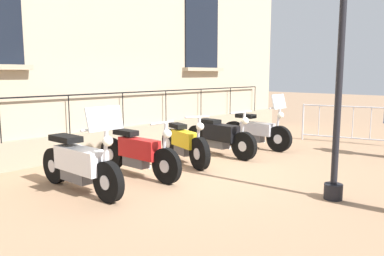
% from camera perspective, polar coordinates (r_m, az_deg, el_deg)
% --- Properties ---
extents(ground_plane, '(60.00, 60.00, 0.00)m').
position_cam_1_polar(ground_plane, '(7.95, 1.11, -5.86)').
color(ground_plane, '#9E7A5B').
extents(building_facade, '(0.82, 13.96, 7.61)m').
position_cam_1_polar(building_facade, '(10.10, -12.16, 18.18)').
color(building_facade, tan).
rests_on(building_facade, ground_plane).
extents(motorcycle_white, '(2.18, 0.74, 1.45)m').
position_cam_1_polar(motorcycle_white, '(6.47, -16.40, -5.20)').
color(motorcycle_white, black).
rests_on(motorcycle_white, ground_plane).
extents(motorcycle_red, '(2.19, 0.55, 1.09)m').
position_cam_1_polar(motorcycle_red, '(7.24, -8.08, -3.83)').
color(motorcycle_red, black).
rests_on(motorcycle_red, ground_plane).
extents(motorcycle_yellow, '(1.94, 0.81, 1.08)m').
position_cam_1_polar(motorcycle_yellow, '(8.20, -1.16, -2.42)').
color(motorcycle_yellow, black).
rests_on(motorcycle_yellow, ground_plane).
extents(motorcycle_black, '(2.15, 0.72, 1.09)m').
position_cam_1_polar(motorcycle_black, '(9.03, 4.17, -1.32)').
color(motorcycle_black, black).
rests_on(motorcycle_black, ground_plane).
extents(motorcycle_silver, '(2.02, 0.70, 1.42)m').
position_cam_1_polar(motorcycle_silver, '(9.97, 9.59, -0.52)').
color(motorcycle_silver, black).
rests_on(motorcycle_silver, ground_plane).
extents(crowd_barrier, '(2.23, 0.62, 1.05)m').
position_cam_1_polar(crowd_barrier, '(11.43, 21.78, 0.74)').
color(crowd_barrier, '#B7B7BF').
rests_on(crowd_barrier, ground_plane).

